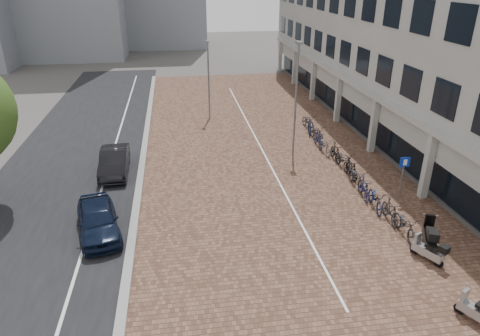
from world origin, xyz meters
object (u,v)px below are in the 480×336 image
object	(u,v)px
car_navy	(98,219)
scooter_back	(479,311)
parking_sign	(403,172)
scooter_front	(428,250)
car_dark	(114,161)
scooter_mid	(430,236)

from	to	relation	value
car_navy	scooter_back	world-z (taller)	car_navy
scooter_back	parking_sign	distance (m)	8.11
scooter_front	parking_sign	xyz separation A→B (m)	(1.26, 4.66, 1.02)
car_dark	scooter_front	bearing A→B (deg)	-39.73
scooter_back	parking_sign	bearing A→B (deg)	51.98
car_dark	scooter_back	size ratio (longest dim) A/B	2.77
scooter_mid	scooter_back	bearing A→B (deg)	-73.89
car_navy	car_dark	xyz separation A→B (m)	(0.00, 6.15, -0.01)
scooter_back	scooter_front	bearing A→B (deg)	58.78
scooter_back	parking_sign	xyz separation A→B (m)	(1.47, 7.91, 1.01)
car_navy	parking_sign	distance (m)	14.05
car_navy	scooter_back	size ratio (longest dim) A/B	2.70
scooter_front	scooter_back	distance (m)	3.27
car_dark	scooter_mid	bearing A→B (deg)	-36.70
scooter_front	car_dark	bearing A→B (deg)	115.78
car_navy	car_dark	world-z (taller)	car_navy
car_navy	scooter_mid	bearing A→B (deg)	-26.54
car_navy	scooter_back	distance (m)	14.42
car_dark	scooter_front	distance (m)	16.21
scooter_front	scooter_back	xyz separation A→B (m)	(-0.21, -3.26, 0.01)
car_navy	scooter_mid	world-z (taller)	car_navy
car_dark	parking_sign	size ratio (longest dim) A/B	1.79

